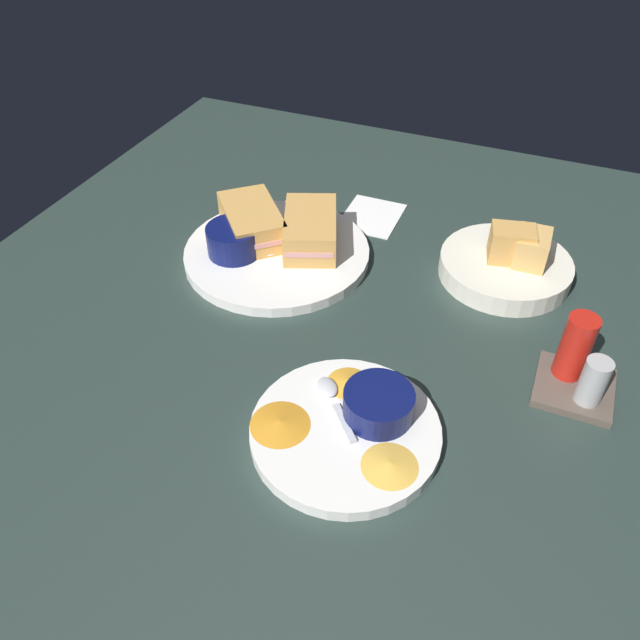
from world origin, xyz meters
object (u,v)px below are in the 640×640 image
(plate_sandwich_main, at_px, (277,253))
(ramekin_light_gravy, at_px, (379,403))
(plate_chips_companion, at_px, (345,432))
(spoon_by_dark_ramekin, at_px, (275,252))
(bread_basket_rear, at_px, (508,263))
(sandwich_half_near, at_px, (310,230))
(sandwich_half_far, at_px, (252,222))
(spoon_by_gravy_ramekin, at_px, (331,395))
(ramekin_dark_sauce, at_px, (234,239))
(condiment_caddy, at_px, (579,368))

(plate_sandwich_main, distance_m, ramekin_light_gravy, 0.35)
(plate_sandwich_main, relative_size, ramekin_light_gravy, 3.52)
(plate_chips_companion, bearing_deg, plate_sandwich_main, -142.11)
(plate_sandwich_main, height_order, spoon_by_dark_ramekin, spoon_by_dark_ramekin)
(plate_sandwich_main, relative_size, plate_chips_companion, 1.31)
(spoon_by_dark_ramekin, height_order, bread_basket_rear, bread_basket_rear)
(sandwich_half_near, bearing_deg, spoon_by_dark_ramekin, -38.04)
(sandwich_half_far, height_order, spoon_by_gravy_ramekin, sandwich_half_far)
(sandwich_half_far, distance_m, spoon_by_dark_ramekin, 0.07)
(plate_chips_companion, height_order, bread_basket_rear, bread_basket_rear)
(spoon_by_dark_ramekin, xyz_separation_m, ramekin_light_gravy, (0.23, 0.24, 0.01))
(spoon_by_dark_ramekin, xyz_separation_m, bread_basket_rear, (-0.10, 0.32, 0.00))
(spoon_by_dark_ramekin, height_order, ramekin_light_gravy, ramekin_light_gravy)
(sandwich_half_far, xyz_separation_m, bread_basket_rear, (-0.07, 0.38, -0.02))
(sandwich_half_near, xyz_separation_m, plate_chips_companion, (0.31, 0.18, -0.03))
(ramekin_dark_sauce, distance_m, spoon_by_dark_ramekin, 0.06)
(spoon_by_dark_ramekin, bearing_deg, bread_basket_rear, 107.21)
(sandwich_half_near, distance_m, bread_basket_rear, 0.29)
(sandwich_half_near, height_order, spoon_by_dark_ramekin, sandwich_half_near)
(plate_chips_companion, bearing_deg, bread_basket_rear, 163.03)
(plate_chips_companion, bearing_deg, condiment_caddy, 127.58)
(sandwich_half_far, height_order, plate_chips_companion, sandwich_half_far)
(ramekin_light_gravy, distance_m, condiment_caddy, 0.24)
(sandwich_half_far, height_order, condiment_caddy, condiment_caddy)
(spoon_by_dark_ramekin, bearing_deg, plate_sandwich_main, -165.37)
(plate_chips_companion, height_order, ramekin_light_gravy, ramekin_light_gravy)
(ramekin_dark_sauce, height_order, ramekin_light_gravy, ramekin_dark_sauce)
(spoon_by_gravy_ramekin, distance_m, bread_basket_rear, 0.36)
(spoon_by_dark_ramekin, bearing_deg, condiment_caddy, 78.20)
(sandwich_half_near, xyz_separation_m, sandwich_half_far, (0.02, -0.09, 0.00))
(plate_chips_companion, relative_size, bread_basket_rear, 1.13)
(plate_sandwich_main, bearing_deg, ramekin_dark_sauce, -59.34)
(bread_basket_rear, bearing_deg, ramekin_light_gravy, -14.29)
(spoon_by_dark_ramekin, distance_m, condiment_caddy, 0.45)
(sandwich_half_far, relative_size, plate_chips_companion, 0.70)
(ramekin_dark_sauce, xyz_separation_m, spoon_by_dark_ramekin, (-0.02, 0.06, -0.02))
(bread_basket_rear, bearing_deg, sandwich_half_far, -79.73)
(ramekin_light_gravy, bearing_deg, sandwich_half_near, -144.18)
(sandwich_half_far, distance_m, ramekin_dark_sauce, 0.05)
(ramekin_dark_sauce, height_order, spoon_by_dark_ramekin, ramekin_dark_sauce)
(sandwich_half_near, height_order, plate_chips_companion, sandwich_half_near)
(spoon_by_dark_ramekin, bearing_deg, ramekin_dark_sauce, -72.39)
(plate_sandwich_main, xyz_separation_m, ramekin_dark_sauce, (0.03, -0.05, 0.03))
(ramekin_dark_sauce, bearing_deg, bread_basket_rear, 107.27)
(spoon_by_gravy_ramekin, xyz_separation_m, condiment_caddy, (-0.14, 0.25, 0.01))
(plate_sandwich_main, xyz_separation_m, spoon_by_dark_ramekin, (0.01, 0.00, 0.01))
(sandwich_half_far, relative_size, condiment_caddy, 1.55)
(spoon_by_gravy_ramekin, bearing_deg, condiment_caddy, 118.45)
(spoon_by_gravy_ramekin, distance_m, condiment_caddy, 0.29)
(ramekin_dark_sauce, bearing_deg, plate_sandwich_main, 120.66)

